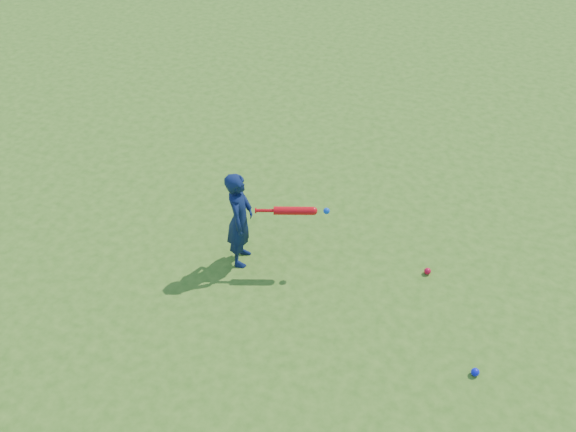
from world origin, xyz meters
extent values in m
plane|color=#396B19|center=(0.00, 0.00, 0.00)|extent=(80.00, 80.00, 0.00)
imported|color=#0D1B40|center=(0.29, 0.12, 0.56)|extent=(0.34, 0.45, 1.12)
sphere|color=red|center=(2.23, 0.57, 0.04)|extent=(0.07, 0.07, 0.07)
sphere|color=#0D18E0|center=(2.87, -0.60, 0.04)|extent=(0.08, 0.08, 0.08)
cylinder|color=red|center=(0.47, 0.13, 0.72)|extent=(0.03, 0.06, 0.06)
cylinder|color=red|center=(0.56, 0.16, 0.72)|extent=(0.19, 0.09, 0.03)
cylinder|color=red|center=(0.83, 0.25, 0.72)|extent=(0.41, 0.21, 0.09)
sphere|color=red|center=(1.02, 0.32, 0.72)|extent=(0.09, 0.09, 0.09)
sphere|color=blue|center=(1.15, 0.36, 0.72)|extent=(0.07, 0.07, 0.07)
camera|label=1|loc=(2.48, -4.56, 4.76)|focal=40.00mm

